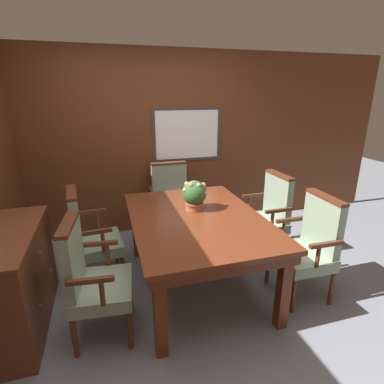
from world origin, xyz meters
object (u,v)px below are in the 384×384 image
at_px(chair_left_near, 91,276).
at_px(sideboard_cabinet, 14,282).
at_px(chair_head_far, 171,198).
at_px(dining_table, 196,225).
at_px(chair_right_near, 309,243).
at_px(potted_plant, 194,194).
at_px(chair_right_far, 268,213).
at_px(chair_left_far, 89,234).

xyz_separation_m(chair_left_near, sideboard_cabinet, (-0.61, 0.26, -0.10)).
relative_size(chair_head_far, chair_left_near, 1.00).
bearing_deg(dining_table, chair_right_near, -22.79).
bearing_deg(chair_head_far, potted_plant, -89.06).
bearing_deg(sideboard_cabinet, chair_right_near, -6.38).
bearing_deg(chair_right_far, sideboard_cabinet, -80.38).
distance_m(chair_left_near, chair_left_far, 0.77).
bearing_deg(dining_table, chair_right_far, 20.46).
bearing_deg(sideboard_cabinet, dining_table, 4.59).
relative_size(chair_right_near, chair_left_near, 1.00).
bearing_deg(potted_plant, chair_left_far, 168.87).
bearing_deg(sideboard_cabinet, chair_left_far, 41.48).
bearing_deg(potted_plant, dining_table, -100.28).
distance_m(potted_plant, sideboard_cabinet, 1.73).
distance_m(chair_left_far, potted_plant, 1.14).
xyz_separation_m(chair_right_near, sideboard_cabinet, (-2.59, 0.29, -0.10)).
bearing_deg(chair_left_near, chair_right_far, -63.38).
bearing_deg(chair_right_far, potted_plant, -79.70).
distance_m(chair_right_near, chair_right_far, 0.80).
relative_size(chair_right_near, sideboard_cabinet, 0.87).
height_order(chair_left_near, chair_left_far, same).
relative_size(chair_left_near, chair_left_far, 1.00).
height_order(chair_left_near, chair_right_far, same).
distance_m(chair_head_far, potted_plant, 1.12).
distance_m(dining_table, chair_left_far, 1.10).
height_order(chair_head_far, chair_left_near, same).
xyz_separation_m(dining_table, sideboard_cabinet, (-1.60, -0.13, -0.24)).
height_order(chair_right_near, potted_plant, potted_plant).
bearing_deg(chair_right_near, chair_left_near, -89.69).
xyz_separation_m(dining_table, chair_right_near, (1.00, -0.42, -0.13)).
distance_m(chair_right_near, chair_left_near, 1.98).
bearing_deg(chair_left_near, chair_head_far, -26.34).
bearing_deg(dining_table, sideboard_cabinet, -175.41).
distance_m(chair_right_near, potted_plant, 1.20).
height_order(dining_table, chair_left_near, chair_left_near).
relative_size(chair_head_far, chair_right_far, 1.00).
height_order(dining_table, sideboard_cabinet, sideboard_cabinet).
xyz_separation_m(dining_table, potted_plant, (0.03, 0.18, 0.26)).
bearing_deg(chair_right_far, chair_head_far, -131.67).
distance_m(dining_table, chair_head_far, 1.23).
xyz_separation_m(chair_right_near, chair_right_far, (0.02, 0.80, 0.00)).
xyz_separation_m(chair_left_near, chair_left_far, (-0.03, 0.77, 0.00)).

